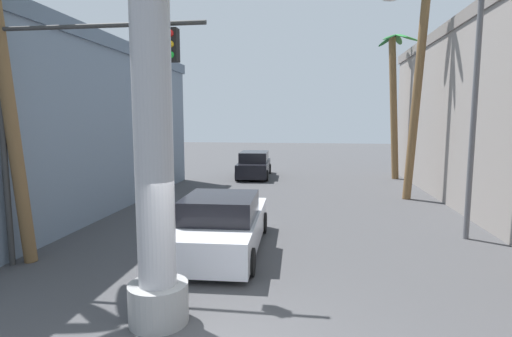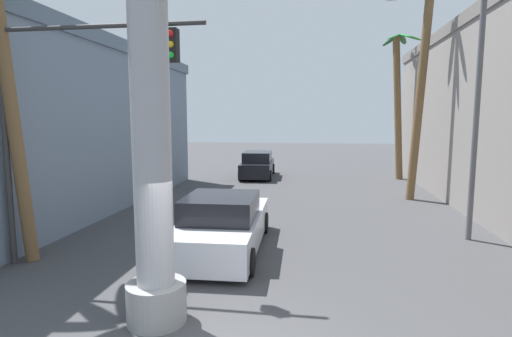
{
  "view_description": "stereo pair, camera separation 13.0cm",
  "coord_description": "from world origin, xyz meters",
  "px_view_note": "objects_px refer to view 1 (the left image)",
  "views": [
    {
      "loc": [
        1.29,
        -5.24,
        3.52
      ],
      "look_at": [
        0.0,
        4.04,
        2.37
      ],
      "focal_mm": 28.0,
      "sensor_mm": 36.0,
      "label": 1
    },
    {
      "loc": [
        1.42,
        -5.22,
        3.52
      ],
      "look_at": [
        0.0,
        4.04,
        2.37
      ],
      "focal_mm": 28.0,
      "sensor_mm": 36.0,
      "label": 2
    }
  ],
  "objects_px": {
    "palm_tree_far_right": "(394,97)",
    "street_lamp": "(459,89)",
    "car_far": "(254,165)",
    "palm_tree_near_left": "(4,36)",
    "car_lead": "(223,225)",
    "palm_tree_mid_right": "(419,65)",
    "traffic_light_mast": "(62,98)",
    "neon_sign_pole": "(150,12)"
  },
  "relations": [
    {
      "from": "neon_sign_pole",
      "to": "palm_tree_near_left",
      "type": "distance_m",
      "value": 4.89
    },
    {
      "from": "traffic_light_mast",
      "to": "palm_tree_near_left",
      "type": "xyz_separation_m",
      "value": [
        -1.35,
        0.02,
        1.4
      ]
    },
    {
      "from": "neon_sign_pole",
      "to": "palm_tree_near_left",
      "type": "xyz_separation_m",
      "value": [
        -4.38,
        2.17,
        0.18
      ]
    },
    {
      "from": "palm_tree_far_right",
      "to": "palm_tree_mid_right",
      "type": "relative_size",
      "value": 0.87
    },
    {
      "from": "palm_tree_far_right",
      "to": "street_lamp",
      "type": "bearing_deg",
      "value": -92.83
    },
    {
      "from": "car_lead",
      "to": "palm_tree_far_right",
      "type": "height_order",
      "value": "palm_tree_far_right"
    },
    {
      "from": "neon_sign_pole",
      "to": "traffic_light_mast",
      "type": "relative_size",
      "value": 1.94
    },
    {
      "from": "palm_tree_near_left",
      "to": "palm_tree_far_right",
      "type": "relative_size",
      "value": 0.96
    },
    {
      "from": "car_far",
      "to": "palm_tree_near_left",
      "type": "height_order",
      "value": "palm_tree_near_left"
    },
    {
      "from": "traffic_light_mast",
      "to": "palm_tree_near_left",
      "type": "relative_size",
      "value": 0.7
    },
    {
      "from": "street_lamp",
      "to": "palm_tree_near_left",
      "type": "bearing_deg",
      "value": -161.18
    },
    {
      "from": "traffic_light_mast",
      "to": "palm_tree_far_right",
      "type": "relative_size",
      "value": 0.67
    },
    {
      "from": "street_lamp",
      "to": "traffic_light_mast",
      "type": "relative_size",
      "value": 1.28
    },
    {
      "from": "palm_tree_near_left",
      "to": "car_lead",
      "type": "bearing_deg",
      "value": 20.48
    },
    {
      "from": "car_lead",
      "to": "neon_sign_pole",
      "type": "bearing_deg",
      "value": -93.82
    },
    {
      "from": "traffic_light_mast",
      "to": "neon_sign_pole",
      "type": "bearing_deg",
      "value": -35.36
    },
    {
      "from": "street_lamp",
      "to": "palm_tree_far_right",
      "type": "relative_size",
      "value": 0.86
    },
    {
      "from": "traffic_light_mast",
      "to": "palm_tree_mid_right",
      "type": "height_order",
      "value": "palm_tree_mid_right"
    },
    {
      "from": "palm_tree_far_right",
      "to": "car_far",
      "type": "bearing_deg",
      "value": -176.97
    },
    {
      "from": "car_lead",
      "to": "palm_tree_near_left",
      "type": "relative_size",
      "value": 0.62
    },
    {
      "from": "car_lead",
      "to": "palm_tree_mid_right",
      "type": "distance_m",
      "value": 11.64
    },
    {
      "from": "car_far",
      "to": "street_lamp",
      "type": "bearing_deg",
      "value": -57.27
    },
    {
      "from": "street_lamp",
      "to": "car_lead",
      "type": "relative_size",
      "value": 1.43
    },
    {
      "from": "traffic_light_mast",
      "to": "palm_tree_mid_right",
      "type": "xyz_separation_m",
      "value": [
        10.08,
        9.7,
        1.82
      ]
    },
    {
      "from": "street_lamp",
      "to": "palm_tree_near_left",
      "type": "height_order",
      "value": "palm_tree_near_left"
    },
    {
      "from": "street_lamp",
      "to": "car_far",
      "type": "xyz_separation_m",
      "value": [
        -7.61,
        11.85,
        -3.66
      ]
    },
    {
      "from": "neon_sign_pole",
      "to": "car_lead",
      "type": "relative_size",
      "value": 2.17
    },
    {
      "from": "car_lead",
      "to": "palm_tree_mid_right",
      "type": "xyz_separation_m",
      "value": [
        6.79,
        7.94,
        5.11
      ]
    },
    {
      "from": "palm_tree_mid_right",
      "to": "neon_sign_pole",
      "type": "bearing_deg",
      "value": -120.76
    },
    {
      "from": "car_lead",
      "to": "street_lamp",
      "type": "bearing_deg",
      "value": 17.61
    },
    {
      "from": "traffic_light_mast",
      "to": "palm_tree_far_right",
      "type": "distance_m",
      "value": 19.16
    },
    {
      "from": "neon_sign_pole",
      "to": "palm_tree_far_right",
      "type": "height_order",
      "value": "neon_sign_pole"
    },
    {
      "from": "car_lead",
      "to": "palm_tree_mid_right",
      "type": "height_order",
      "value": "palm_tree_mid_right"
    },
    {
      "from": "neon_sign_pole",
      "to": "street_lamp",
      "type": "bearing_deg",
      "value": 41.48
    },
    {
      "from": "traffic_light_mast",
      "to": "car_lead",
      "type": "relative_size",
      "value": 1.12
    },
    {
      "from": "neon_sign_pole",
      "to": "car_far",
      "type": "distance_m",
      "value": 18.38
    },
    {
      "from": "neon_sign_pole",
      "to": "traffic_light_mast",
      "type": "xyz_separation_m",
      "value": [
        -3.03,
        2.15,
        -1.22
      ]
    },
    {
      "from": "palm_tree_far_right",
      "to": "palm_tree_mid_right",
      "type": "bearing_deg",
      "value": -92.63
    },
    {
      "from": "car_far",
      "to": "palm_tree_far_right",
      "type": "distance_m",
      "value": 9.19
    },
    {
      "from": "car_far",
      "to": "palm_tree_mid_right",
      "type": "xyz_separation_m",
      "value": [
        7.93,
        -5.96,
        5.08
      ]
    },
    {
      "from": "traffic_light_mast",
      "to": "palm_tree_near_left",
      "type": "height_order",
      "value": "palm_tree_near_left"
    },
    {
      "from": "neon_sign_pole",
      "to": "palm_tree_near_left",
      "type": "bearing_deg",
      "value": 153.67
    }
  ]
}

